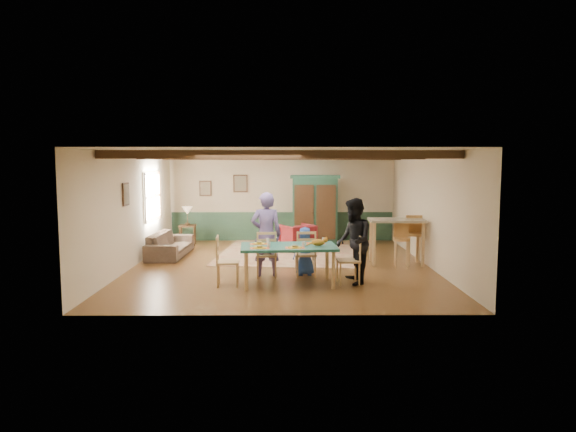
{
  "coord_description": "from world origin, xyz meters",
  "views": [
    {
      "loc": [
        0.09,
        -12.08,
        2.46
      ],
      "look_at": [
        0.17,
        0.43,
        1.15
      ],
      "focal_mm": 32.0,
      "sensor_mm": 36.0,
      "label": 1
    }
  ],
  "objects_px": {
    "person_child": "(305,251)",
    "cat": "(318,242)",
    "dining_chair_far_left": "(266,254)",
    "person_man": "(266,234)",
    "bar_stool_right": "(415,240)",
    "dining_table": "(289,265)",
    "bar_stool_left": "(401,245)",
    "dining_chair_far_right": "(305,253)",
    "dining_chair_end_left": "(228,261)",
    "armchair": "(298,237)",
    "person_woman": "(354,241)",
    "dining_chair_end_right": "(348,259)",
    "sofa": "(170,244)",
    "counter_table": "(396,242)",
    "table_lamp": "(187,216)",
    "end_table": "(188,235)",
    "armoire": "(315,210)"
  },
  "relations": [
    {
      "from": "person_child",
      "to": "cat",
      "type": "distance_m",
      "value": 1.03
    },
    {
      "from": "person_man",
      "to": "end_table",
      "type": "distance_m",
      "value": 4.89
    },
    {
      "from": "dining_chair_far_left",
      "to": "armchair",
      "type": "bearing_deg",
      "value": -106.73
    },
    {
      "from": "person_woman",
      "to": "dining_chair_far_right",
      "type": "bearing_deg",
      "value": -130.27
    },
    {
      "from": "person_child",
      "to": "sofa",
      "type": "relative_size",
      "value": 0.5
    },
    {
      "from": "dining_chair_far_left",
      "to": "person_man",
      "type": "distance_m",
      "value": 0.42
    },
    {
      "from": "person_child",
      "to": "armchair",
      "type": "relative_size",
      "value": 1.29
    },
    {
      "from": "dining_chair_end_left",
      "to": "bar_stool_left",
      "type": "relative_size",
      "value": 0.95
    },
    {
      "from": "dining_table",
      "to": "bar_stool_left",
      "type": "bearing_deg",
      "value": 33.17
    },
    {
      "from": "dining_table",
      "to": "dining_chair_end_left",
      "type": "height_order",
      "value": "dining_chair_end_left"
    },
    {
      "from": "armoire",
      "to": "bar_stool_right",
      "type": "distance_m",
      "value": 3.82
    },
    {
      "from": "counter_table",
      "to": "bar_stool_right",
      "type": "xyz_separation_m",
      "value": [
        0.46,
        0.03,
        0.04
      ]
    },
    {
      "from": "dining_chair_far_left",
      "to": "armchair",
      "type": "height_order",
      "value": "dining_chair_far_left"
    },
    {
      "from": "dining_chair_far_right",
      "to": "end_table",
      "type": "xyz_separation_m",
      "value": [
        -3.34,
        4.19,
        -0.2
      ]
    },
    {
      "from": "dining_chair_end_left",
      "to": "armoire",
      "type": "relative_size",
      "value": 0.48
    },
    {
      "from": "dining_chair_end_right",
      "to": "person_man",
      "type": "relative_size",
      "value": 0.55
    },
    {
      "from": "armchair",
      "to": "bar_stool_left",
      "type": "relative_size",
      "value": 0.78
    },
    {
      "from": "dining_chair_end_left",
      "to": "person_child",
      "type": "bearing_deg",
      "value": -62.7
    },
    {
      "from": "table_lamp",
      "to": "person_man",
      "type": "bearing_deg",
      "value": -59.09
    },
    {
      "from": "person_woman",
      "to": "person_child",
      "type": "xyz_separation_m",
      "value": [
        -0.95,
        0.79,
        -0.34
      ]
    },
    {
      "from": "cat",
      "to": "table_lamp",
      "type": "relative_size",
      "value": 0.69
    },
    {
      "from": "person_man",
      "to": "armchair",
      "type": "relative_size",
      "value": 2.21
    },
    {
      "from": "armchair",
      "to": "end_table",
      "type": "height_order",
      "value": "armchair"
    },
    {
      "from": "dining_chair_end_left",
      "to": "armchair",
      "type": "bearing_deg",
      "value": -23.87
    },
    {
      "from": "dining_chair_far_right",
      "to": "sofa",
      "type": "xyz_separation_m",
      "value": [
        -3.47,
        2.42,
        -0.19
      ]
    },
    {
      "from": "dining_table",
      "to": "dining_chair_end_right",
      "type": "distance_m",
      "value": 1.22
    },
    {
      "from": "armchair",
      "to": "bar_stool_right",
      "type": "height_order",
      "value": "bar_stool_right"
    },
    {
      "from": "dining_chair_far_left",
      "to": "dining_chair_end_right",
      "type": "height_order",
      "value": "same"
    },
    {
      "from": "armoire",
      "to": "sofa",
      "type": "bearing_deg",
      "value": -149.38
    },
    {
      "from": "person_man",
      "to": "bar_stool_left",
      "type": "distance_m",
      "value": 3.31
    },
    {
      "from": "person_woman",
      "to": "dining_table",
      "type": "bearing_deg",
      "value": -90.0
    },
    {
      "from": "dining_chair_end_right",
      "to": "counter_table",
      "type": "xyz_separation_m",
      "value": [
        1.41,
        1.99,
        0.05
      ]
    },
    {
      "from": "person_man",
      "to": "armoire",
      "type": "bearing_deg",
      "value": -110.62
    },
    {
      "from": "dining_chair_end_right",
      "to": "sofa",
      "type": "bearing_deg",
      "value": -129.73
    },
    {
      "from": "dining_table",
      "to": "dining_chair_end_left",
      "type": "bearing_deg",
      "value": -176.24
    },
    {
      "from": "armchair",
      "to": "bar_stool_left",
      "type": "bearing_deg",
      "value": 107.32
    },
    {
      "from": "person_man",
      "to": "bar_stool_right",
      "type": "height_order",
      "value": "person_man"
    },
    {
      "from": "cat",
      "to": "armoire",
      "type": "bearing_deg",
      "value": 83.51
    },
    {
      "from": "dining_chair_end_left",
      "to": "bar_stool_right",
      "type": "relative_size",
      "value": 0.86
    },
    {
      "from": "cat",
      "to": "sofa",
      "type": "distance_m",
      "value": 4.97
    },
    {
      "from": "armoire",
      "to": "table_lamp",
      "type": "distance_m",
      "value": 3.81
    },
    {
      "from": "counter_table",
      "to": "bar_stool_left",
      "type": "xyz_separation_m",
      "value": [
        0.05,
        -0.32,
        -0.02
      ]
    },
    {
      "from": "dining_chair_far_left",
      "to": "bar_stool_right",
      "type": "bearing_deg",
      "value": -162.79
    },
    {
      "from": "armoire",
      "to": "bar_stool_left",
      "type": "bearing_deg",
      "value": -57.35
    },
    {
      "from": "dining_chair_far_right",
      "to": "bar_stool_left",
      "type": "height_order",
      "value": "bar_stool_left"
    },
    {
      "from": "cat",
      "to": "table_lamp",
      "type": "height_order",
      "value": "table_lamp"
    },
    {
      "from": "dining_chair_far_right",
      "to": "person_man",
      "type": "height_order",
      "value": "person_man"
    },
    {
      "from": "person_woman",
      "to": "armoire",
      "type": "distance_m",
      "value": 5.09
    },
    {
      "from": "dining_table",
      "to": "dining_chair_far_right",
      "type": "relative_size",
      "value": 1.89
    },
    {
      "from": "counter_table",
      "to": "bar_stool_right",
      "type": "distance_m",
      "value": 0.46
    }
  ]
}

